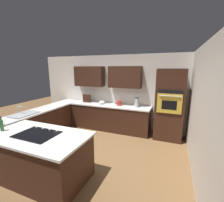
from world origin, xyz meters
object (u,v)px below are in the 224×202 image
object	(u,v)px
mixing_bowl	(102,102)
kettle	(119,103)
wall_oven	(169,105)
cooktop	(37,134)
oil_bottle	(2,125)
spice_rack	(87,98)
sink_unit	(24,114)
blender	(137,103)

from	to	relation	value
mixing_bowl	kettle	size ratio (longest dim) A/B	1.21
wall_oven	kettle	size ratio (longest dim) A/B	12.20
cooktop	oil_bottle	world-z (taller)	oil_bottle
oil_bottle	spice_rack	bearing A→B (deg)	-93.30
cooktop	kettle	xyz separation A→B (m)	(-0.67, -2.80, 0.08)
sink_unit	cooktop	world-z (taller)	sink_unit
spice_rack	kettle	world-z (taller)	spice_rack
spice_rack	oil_bottle	bearing A→B (deg)	86.70
wall_oven	oil_bottle	xyz separation A→B (m)	(3.07, 2.90, -0.05)
wall_oven	cooktop	world-z (taller)	wall_oven
cooktop	mixing_bowl	xyz separation A→B (m)	(-0.02, -2.80, 0.05)
blender	kettle	bearing A→B (deg)	0.00
mixing_bowl	wall_oven	bearing A→B (deg)	179.28
cooktop	oil_bottle	distance (m)	0.82
cooktop	kettle	size ratio (longest dim) A/B	4.35
wall_oven	kettle	xyz separation A→B (m)	(1.60, -0.03, -0.08)
wall_oven	blender	size ratio (longest dim) A/B	6.61
mixing_bowl	oil_bottle	world-z (taller)	oil_bottle
cooktop	wall_oven	bearing A→B (deg)	-129.37
cooktop	spice_rack	size ratio (longest dim) A/B	2.63
cooktop	oil_bottle	xyz separation A→B (m)	(0.80, 0.13, 0.11)
wall_oven	mixing_bowl	world-z (taller)	wall_oven
cooktop	oil_bottle	size ratio (longest dim) A/B	2.54
kettle	oil_bottle	bearing A→B (deg)	63.33
cooktop	mixing_bowl	bearing A→B (deg)	-90.50
wall_oven	sink_unit	distance (m)	4.16
sink_unit	kettle	xyz separation A→B (m)	(-2.08, -1.96, 0.07)
spice_rack	oil_bottle	size ratio (longest dim) A/B	0.97
wall_oven	sink_unit	bearing A→B (deg)	27.73
wall_oven	cooktop	xyz separation A→B (m)	(2.27, 2.77, -0.16)
sink_unit	oil_bottle	size ratio (longest dim) A/B	2.34
oil_bottle	blender	bearing A→B (deg)	-125.26
spice_rack	mixing_bowl	bearing A→B (deg)	175.12
sink_unit	oil_bottle	distance (m)	1.15
wall_oven	oil_bottle	distance (m)	4.23
blender	mixing_bowl	distance (m)	1.25
wall_oven	spice_rack	xyz separation A→B (m)	(2.90, -0.08, -0.02)
wall_oven	blender	world-z (taller)	wall_oven
wall_oven	mixing_bowl	distance (m)	2.25
wall_oven	oil_bottle	bearing A→B (deg)	43.37
mixing_bowl	spice_rack	bearing A→B (deg)	-4.88
cooktop	oil_bottle	bearing A→B (deg)	9.31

